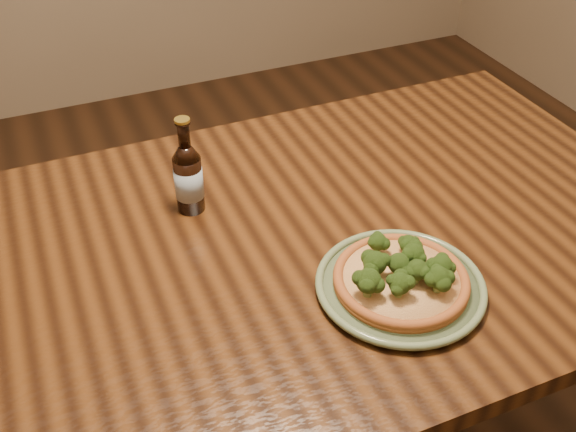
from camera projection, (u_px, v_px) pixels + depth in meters
name	position (u px, v px, depth m)	size (l,w,h in m)	color
table	(274.00, 281.00, 1.30)	(1.60, 0.90, 0.75)	#43240E
plate	(400.00, 285.00, 1.14)	(0.29, 0.29, 0.02)	#667953
pizza	(401.00, 277.00, 1.13)	(0.23, 0.23, 0.07)	#A35624
beer_bottle	(188.00, 177.00, 1.28)	(0.06, 0.06, 0.20)	black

